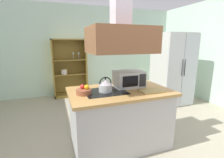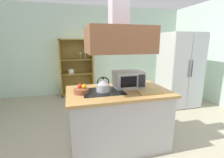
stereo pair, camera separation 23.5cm
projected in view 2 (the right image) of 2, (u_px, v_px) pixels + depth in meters
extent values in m
plane|color=#9E957E|center=(123.00, 141.00, 2.72)|extent=(7.80, 7.80, 0.00)
cube|color=silver|center=(93.00, 51.00, 5.25)|extent=(6.00, 0.12, 2.70)
cube|color=#B4AFB0|center=(118.00, 119.00, 2.58)|extent=(1.45, 0.86, 0.86)
cube|color=#AF8246|center=(118.00, 92.00, 2.49)|extent=(1.53, 0.94, 0.04)
cube|color=black|center=(103.00, 91.00, 2.42)|extent=(0.60, 0.48, 0.00)
cube|color=brown|center=(118.00, 40.00, 2.32)|extent=(0.90, 0.70, 0.36)
cube|color=#BBBDB7|center=(179.00, 70.00, 4.17)|extent=(0.90, 0.72, 1.84)
cube|color=#BCBCC0|center=(181.00, 73.00, 3.76)|extent=(0.44, 0.03, 1.80)
cube|color=#B5B9C2|center=(197.00, 72.00, 3.88)|extent=(0.44, 0.03, 1.80)
cylinder|color=#4C4C51|center=(189.00, 69.00, 3.76)|extent=(0.02, 0.02, 0.40)
cylinder|color=#4C4C51|center=(192.00, 69.00, 3.78)|extent=(0.02, 0.02, 0.40)
cube|color=olive|center=(61.00, 68.00, 4.86)|extent=(0.04, 0.40, 1.70)
cube|color=olive|center=(92.00, 67.00, 5.10)|extent=(0.04, 0.40, 1.70)
cube|color=olive|center=(76.00, 40.00, 4.79)|extent=(0.98, 0.40, 0.03)
cube|color=olive|center=(78.00, 93.00, 5.16)|extent=(0.98, 0.40, 0.08)
cube|color=olive|center=(77.00, 67.00, 5.16)|extent=(0.98, 0.02, 1.70)
cube|color=olive|center=(77.00, 73.00, 5.01)|extent=(0.90, 0.36, 0.02)
cube|color=olive|center=(76.00, 59.00, 4.92)|extent=(0.90, 0.36, 0.02)
cylinder|color=beige|center=(71.00, 73.00, 4.91)|extent=(0.18, 0.18, 0.05)
cylinder|color=beige|center=(71.00, 71.00, 4.91)|extent=(0.17, 0.17, 0.05)
cylinder|color=beige|center=(71.00, 70.00, 4.90)|extent=(0.16, 0.16, 0.05)
cylinder|color=silver|center=(80.00, 57.00, 4.90)|extent=(0.01, 0.01, 0.12)
cone|color=silver|center=(80.00, 54.00, 4.88)|extent=(0.07, 0.07, 0.08)
cylinder|color=silver|center=(86.00, 57.00, 4.94)|extent=(0.01, 0.01, 0.12)
cone|color=silver|center=(86.00, 54.00, 4.92)|extent=(0.07, 0.07, 0.08)
cylinder|color=#B7BCC4|center=(103.00, 88.00, 2.41)|extent=(0.20, 0.20, 0.11)
cone|color=#BAB5C4|center=(103.00, 82.00, 2.39)|extent=(0.19, 0.19, 0.07)
sphere|color=black|center=(103.00, 79.00, 2.38)|extent=(0.03, 0.03, 0.03)
torus|color=black|center=(103.00, 83.00, 2.39)|extent=(0.18, 0.02, 0.18)
cube|color=#A68E4F|center=(150.00, 92.00, 2.37)|extent=(0.35, 0.25, 0.02)
cube|color=#B7BABF|center=(128.00, 79.00, 2.65)|extent=(0.46, 0.34, 0.26)
cube|color=black|center=(129.00, 82.00, 2.47)|extent=(0.26, 0.01, 0.17)
cube|color=#262628|center=(142.00, 81.00, 2.52)|extent=(0.11, 0.01, 0.20)
cylinder|color=brown|center=(81.00, 91.00, 2.32)|extent=(0.21, 0.21, 0.07)
sphere|color=#F7AF13|center=(84.00, 86.00, 2.32)|extent=(0.07, 0.07, 0.07)
sphere|color=red|center=(80.00, 86.00, 2.35)|extent=(0.07, 0.07, 0.07)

